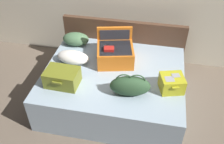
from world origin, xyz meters
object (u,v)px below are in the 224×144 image
hard_case_small (172,83)px  duffel_bag (130,86)px  hard_case_large (115,53)px  bed (114,86)px  pillow_near_headboard (73,57)px  hard_case_medium (62,77)px  pillow_center_head (76,39)px

hard_case_small → duffel_bag: 0.56m
hard_case_large → bed: bearing=-96.6°
bed → pillow_near_headboard: bearing=169.6°
hard_case_medium → duffel_bag: size_ratio=0.82×
hard_case_medium → pillow_center_head: (-0.12, 0.97, -0.01)m
hard_case_small → pillow_near_headboard: (-1.45, 0.32, -0.02)m
duffel_bag → pillow_center_head: bearing=136.3°
hard_case_small → pillow_near_headboard: hard_case_small is taller
bed → hard_case_medium: 0.83m
hard_case_large → pillow_center_head: size_ratio=1.46×
bed → pillow_near_headboard: size_ratio=4.07×
hard_case_large → hard_case_medium: bearing=-145.7°
hard_case_small → duffel_bag: size_ratio=0.66×
hard_case_medium → bed: bearing=32.8°
hard_case_small → bed: bearing=150.2°
bed → pillow_center_head: pillow_center_head is taller
hard_case_large → pillow_near_headboard: bearing=-179.1°
bed → duffel_bag: size_ratio=3.67×
duffel_bag → pillow_center_head: duffel_bag is taller
pillow_center_head → hard_case_medium: bearing=-83.1°
hard_case_large → pillow_center_head: bearing=142.9°
hard_case_large → duffel_bag: bearing=-77.6°
hard_case_medium → pillow_near_headboard: hard_case_medium is taller
hard_case_small → pillow_near_headboard: size_ratio=0.73×
pillow_near_headboard → pillow_center_head: (-0.10, 0.47, 0.02)m
pillow_near_headboard → pillow_center_head: 0.48m
hard_case_large → hard_case_medium: hard_case_large is taller
hard_case_small → pillow_near_headboard: bearing=151.8°
hard_case_medium → pillow_near_headboard: size_ratio=0.91×
hard_case_large → hard_case_medium: size_ratio=1.40×
pillow_center_head → hard_case_small: bearing=-26.9°
bed → hard_case_medium: size_ratio=4.47×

